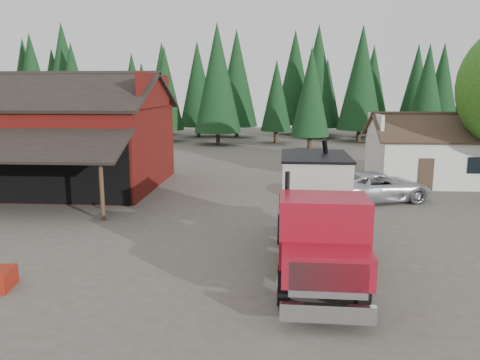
{
  "coord_description": "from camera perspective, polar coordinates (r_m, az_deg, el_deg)",
  "views": [
    {
      "loc": [
        2.31,
        -18.53,
        5.97
      ],
      "look_at": [
        0.73,
        3.28,
        1.8
      ],
      "focal_mm": 35.0,
      "sensor_mm": 36.0,
      "label": 1
    }
  ],
  "objects": [
    {
      "name": "silver_car",
      "position": [
        26.67,
        16.38,
        -0.78
      ],
      "size": [
        6.47,
        4.52,
        1.64
      ],
      "primitive_type": "imported",
      "rotation": [
        0.0,
        0.0,
        1.91
      ],
      "color": "#B9BBC1",
      "rests_on": "ground"
    },
    {
      "name": "farmhouse",
      "position": [
        33.56,
        22.7,
        2.59
      ],
      "size": [
        8.6,
        6.42,
        4.65
      ],
      "color": "silver",
      "rests_on": "ground"
    },
    {
      "name": "conifer_backdrop",
      "position": [
        60.86,
        1.96,
        5.16
      ],
      "size": [
        76.0,
        16.0,
        16.0
      ],
      "primitive_type": null,
      "color": "black",
      "rests_on": "ground"
    },
    {
      "name": "near_pine_a",
      "position": [
        52.5,
        -23.85,
        10.35
      ],
      "size": [
        4.4,
        4.4,
        11.4
      ],
      "color": "#382619",
      "rests_on": "ground"
    },
    {
      "name": "near_pine_b",
      "position": [
        48.67,
        8.64,
        10.58
      ],
      "size": [
        3.96,
        3.96,
        10.4
      ],
      "color": "#382619",
      "rests_on": "ground"
    },
    {
      "name": "ground",
      "position": [
        19.6,
        -2.85,
        -6.95
      ],
      "size": [
        120.0,
        120.0,
        0.0
      ],
      "primitive_type": "plane",
      "color": "#4F483E",
      "rests_on": "ground"
    },
    {
      "name": "near_pine_d",
      "position": [
        52.92,
        -2.77,
        12.32
      ],
      "size": [
        5.28,
        5.28,
        13.4
      ],
      "color": "#382619",
      "rests_on": "ground"
    },
    {
      "name": "equip_box",
      "position": [
        16.37,
        -27.22,
        -10.71
      ],
      "size": [
        0.86,
        1.19,
        0.6
      ],
      "primitive_type": "cube",
      "rotation": [
        0.0,
        0.0,
        0.15
      ],
      "color": "maroon",
      "rests_on": "ground"
    },
    {
      "name": "feed_truck",
      "position": [
        16.13,
        9.37,
        -3.66
      ],
      "size": [
        2.78,
        9.45,
        4.24
      ],
      "rotation": [
        0.0,
        0.0,
        -0.02
      ],
      "color": "black",
      "rests_on": "ground"
    },
    {
      "name": "red_barn",
      "position": [
        31.56,
        -20.88,
        4.13
      ],
      "size": [
        12.8,
        13.63,
        7.18
      ],
      "color": "#5F110F",
      "rests_on": "ground"
    }
  ]
}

